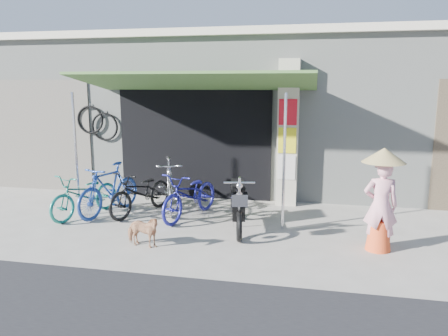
% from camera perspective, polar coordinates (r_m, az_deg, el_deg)
% --- Properties ---
extents(ground, '(80.00, 80.00, 0.00)m').
position_cam_1_polar(ground, '(7.21, -0.07, -9.37)').
color(ground, '#A39E93').
rests_on(ground, ground).
extents(bicycle_shop, '(12.30, 5.30, 3.66)m').
position_cam_1_polar(bicycle_shop, '(11.82, 5.04, 7.61)').
color(bicycle_shop, '#A0A59D').
rests_on(bicycle_shop, ground).
extents(shop_pillar, '(0.42, 0.44, 3.00)m').
position_cam_1_polar(shop_pillar, '(9.14, 8.35, 4.49)').
color(shop_pillar, '#B9B39E').
rests_on(shop_pillar, ground).
extents(awning, '(4.60, 1.88, 2.72)m').
position_cam_1_polar(awning, '(8.56, -3.83, 10.97)').
color(awning, '#3D642D').
rests_on(awning, ground).
extents(neighbour_left, '(2.60, 0.06, 2.60)m').
position_cam_1_polar(neighbour_left, '(11.28, -22.87, 3.93)').
color(neighbour_left, '#6B665B').
rests_on(neighbour_left, ground).
extents(bike_teal, '(1.06, 1.72, 0.85)m').
position_cam_1_polar(bike_teal, '(8.75, -17.66, -3.33)').
color(bike_teal, '#1A7766').
rests_on(bike_teal, ground).
extents(bike_blue, '(0.91, 1.72, 1.00)m').
position_cam_1_polar(bike_blue, '(8.74, -14.78, -2.71)').
color(bike_blue, '#2345A1').
rests_on(bike_blue, ground).
extents(bike_black, '(1.13, 1.76, 0.88)m').
position_cam_1_polar(bike_black, '(8.63, -10.73, -3.12)').
color(bike_black, black).
rests_on(bike_black, ground).
extents(bike_silver, '(1.05, 1.81, 1.05)m').
position_cam_1_polar(bike_silver, '(8.80, -7.13, -2.16)').
color(bike_silver, '#A6A6AB').
rests_on(bike_silver, ground).
extents(bike_navy, '(1.10, 1.82, 0.90)m').
position_cam_1_polar(bike_navy, '(8.26, -4.37, -3.49)').
color(bike_navy, navy).
rests_on(bike_navy, ground).
extents(street_dog, '(0.64, 0.37, 0.51)m').
position_cam_1_polar(street_dog, '(6.95, -10.61, -8.12)').
color(street_dog, '#947E4E').
rests_on(street_dog, ground).
extents(moped, '(0.61, 1.73, 0.99)m').
position_cam_1_polar(moped, '(7.64, 1.84, -4.68)').
color(moped, black).
rests_on(moped, ground).
extents(nun, '(0.64, 0.64, 1.58)m').
position_cam_1_polar(nun, '(6.97, 19.83, -3.89)').
color(nun, pink).
rests_on(nun, ground).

